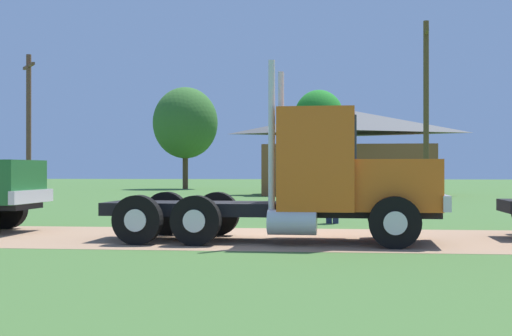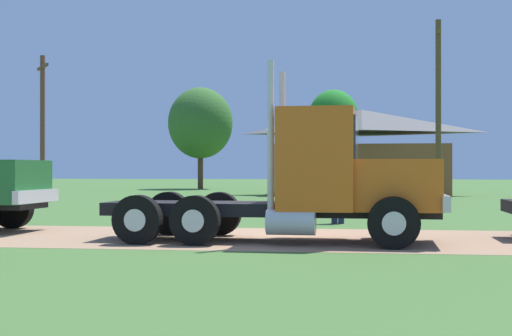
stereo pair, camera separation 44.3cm
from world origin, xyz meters
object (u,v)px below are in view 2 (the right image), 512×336
object	(u,v)px
shed_building	(362,153)
truck_foreground_white	(319,182)
visitor_far_side	(338,195)
utility_pole_far	(438,106)
utility_pole_near	(43,123)

from	to	relation	value
shed_building	truck_foreground_white	bearing A→B (deg)	-92.54
visitor_far_side	utility_pole_far	xyz separation A→B (m)	(4.41, 13.32, 3.71)
visitor_far_side	shed_building	xyz separation A→B (m)	(0.98, 23.55, 1.73)
truck_foreground_white	shed_building	distance (m)	29.00
truck_foreground_white	shed_building	world-z (taller)	shed_building
shed_building	utility_pole_far	world-z (taller)	utility_pole_far
truck_foreground_white	visitor_far_side	world-z (taller)	truck_foreground_white
shed_building	utility_pole_far	distance (m)	10.97
utility_pole_near	utility_pole_far	distance (m)	20.16
truck_foreground_white	utility_pole_far	bearing A→B (deg)	75.84
shed_building	utility_pole_far	xyz separation A→B (m)	(3.44, -10.23, 1.98)
shed_building	utility_pole_near	xyz separation A→B (m)	(-16.67, -8.91, 1.46)
visitor_far_side	utility_pole_far	size ratio (longest dim) A/B	0.18
visitor_far_side	utility_pole_near	distance (m)	21.70
truck_foreground_white	utility_pole_far	xyz separation A→B (m)	(4.72, 18.71, 3.24)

